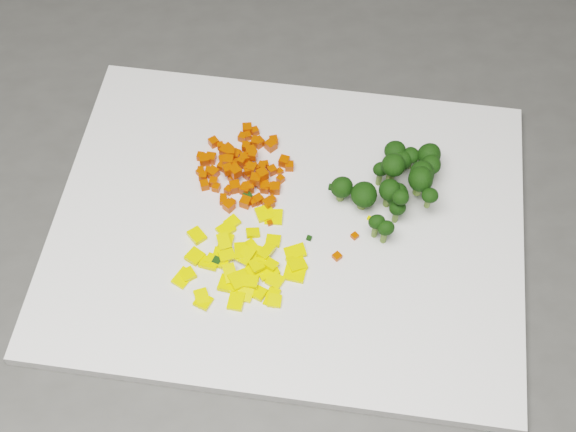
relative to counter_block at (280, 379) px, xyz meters
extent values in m
cube|color=#454442|center=(0.00, 0.00, 0.00)|extent=(1.03, 0.77, 0.90)
cube|color=white|center=(0.01, -0.03, 0.46)|extent=(0.51, 0.45, 0.01)
cube|color=#C33002|center=(-0.05, 0.02, 0.46)|extent=(0.01, 0.01, 0.01)
cube|color=#C33002|center=(-0.02, 0.04, 0.47)|extent=(0.01, 0.01, 0.01)
cube|color=#C33002|center=(0.00, 0.04, 0.46)|extent=(0.01, 0.01, 0.01)
cube|color=#C33002|center=(-0.01, 0.01, 0.47)|extent=(0.01, 0.01, 0.01)
cube|color=#C33002|center=(-0.05, 0.07, 0.47)|extent=(0.01, 0.01, 0.01)
cube|color=#C33002|center=(-0.02, 0.03, 0.47)|extent=(0.01, 0.01, 0.01)
cube|color=#C33002|center=(-0.02, 0.04, 0.46)|extent=(0.01, 0.01, 0.01)
cube|color=#C33002|center=(-0.01, 0.01, 0.46)|extent=(0.01, 0.01, 0.01)
cube|color=#C33002|center=(-0.02, 0.01, 0.47)|extent=(0.01, 0.01, 0.01)
cube|color=#C33002|center=(-0.05, 0.02, 0.47)|extent=(0.01, 0.01, 0.01)
cube|color=#C33002|center=(-0.02, 0.03, 0.46)|extent=(0.01, 0.01, 0.01)
cube|color=#C33002|center=(-0.05, 0.05, 0.47)|extent=(0.01, 0.01, 0.01)
cube|color=#C33002|center=(-0.01, 0.01, 0.47)|extent=(0.01, 0.01, 0.01)
cube|color=#C33002|center=(0.01, 0.02, 0.46)|extent=(0.01, 0.01, 0.01)
cube|color=#C33002|center=(0.00, 0.06, 0.47)|extent=(0.01, 0.01, 0.01)
cube|color=#C33002|center=(-0.05, 0.03, 0.47)|extent=(0.01, 0.01, 0.01)
cube|color=#C33002|center=(-0.03, 0.05, 0.47)|extent=(0.01, 0.01, 0.01)
cube|color=#C33002|center=(-0.06, 0.02, 0.47)|extent=(0.01, 0.01, 0.01)
cube|color=#C33002|center=(-0.02, 0.00, 0.47)|extent=(0.01, 0.01, 0.01)
cube|color=#C33002|center=(-0.01, 0.01, 0.46)|extent=(0.01, 0.01, 0.01)
cube|color=#C33002|center=(-0.01, 0.02, 0.47)|extent=(0.01, 0.01, 0.01)
cube|color=#C33002|center=(-0.01, 0.08, 0.47)|extent=(0.01, 0.01, 0.01)
cube|color=#C33002|center=(-0.04, -0.01, 0.47)|extent=(0.01, 0.01, 0.01)
cube|color=#C33002|center=(-0.02, 0.06, 0.47)|extent=(0.01, 0.01, 0.01)
cube|color=#C33002|center=(-0.06, 0.04, 0.46)|extent=(0.01, 0.01, 0.01)
cube|color=#C33002|center=(-0.04, 0.05, 0.46)|extent=(0.01, 0.01, 0.01)
cube|color=#C33002|center=(-0.03, 0.01, 0.47)|extent=(0.01, 0.01, 0.01)
cube|color=#C33002|center=(-0.03, 0.04, 0.47)|extent=(0.01, 0.01, 0.01)
cube|color=#C33002|center=(-0.04, 0.00, 0.46)|extent=(0.01, 0.01, 0.01)
cube|color=#C33002|center=(0.02, 0.03, 0.47)|extent=(0.01, 0.01, 0.01)
cube|color=#C33002|center=(-0.02, -0.01, 0.46)|extent=(0.01, 0.01, 0.01)
cube|color=#C33002|center=(-0.01, 0.03, 0.47)|extent=(0.01, 0.01, 0.01)
cube|color=#C33002|center=(-0.06, 0.06, 0.46)|extent=(0.01, 0.01, 0.01)
cube|color=#C33002|center=(-0.04, 0.04, 0.47)|extent=(0.01, 0.01, 0.01)
cube|color=#C33002|center=(-0.02, 0.07, 0.47)|extent=(0.01, 0.01, 0.01)
cube|color=#C33002|center=(-0.02, 0.05, 0.47)|extent=(0.01, 0.01, 0.01)
cube|color=#C33002|center=(-0.04, 0.06, 0.47)|extent=(0.01, 0.01, 0.01)
cube|color=#C33002|center=(-0.01, 0.08, 0.46)|extent=(0.01, 0.01, 0.01)
cube|color=#C33002|center=(-0.01, 0.07, 0.46)|extent=(0.01, 0.01, 0.01)
cube|color=#C33002|center=(-0.01, 0.05, 0.47)|extent=(0.01, 0.01, 0.01)
cube|color=#C33002|center=(-0.06, 0.04, 0.46)|extent=(0.01, 0.01, 0.01)
cube|color=#C33002|center=(-0.05, 0.03, 0.46)|extent=(0.01, 0.01, 0.01)
cube|color=#C33002|center=(-0.03, 0.04, 0.47)|extent=(0.01, 0.01, 0.01)
cube|color=#C33002|center=(-0.03, 0.01, 0.46)|extent=(0.01, 0.01, 0.01)
cube|color=#C33002|center=(-0.01, -0.01, 0.47)|extent=(0.01, 0.01, 0.01)
cube|color=#C33002|center=(-0.04, 0.03, 0.47)|extent=(0.01, 0.01, 0.01)
cube|color=#C33002|center=(-0.06, 0.03, 0.47)|extent=(0.01, 0.01, 0.01)
cube|color=#C33002|center=(-0.03, 0.00, 0.47)|extent=(0.01, 0.01, 0.01)
cube|color=#C33002|center=(-0.05, 0.00, 0.46)|extent=(0.01, 0.01, 0.01)
cube|color=#C33002|center=(0.00, 0.01, 0.47)|extent=(0.01, 0.01, 0.01)
cube|color=#C33002|center=(0.00, 0.03, 0.47)|extent=(0.01, 0.01, 0.01)
cube|color=#C33002|center=(0.00, -0.01, 0.46)|extent=(0.01, 0.01, 0.01)
cube|color=#C33002|center=(-0.02, 0.04, 0.47)|extent=(0.01, 0.01, 0.01)
cube|color=#C33002|center=(-0.02, 0.03, 0.47)|extent=(0.01, 0.01, 0.01)
cube|color=#C33002|center=(0.01, 0.06, 0.47)|extent=(0.01, 0.01, 0.01)
cube|color=#C33002|center=(-0.04, 0.01, 0.46)|extent=(0.01, 0.01, 0.01)
cube|color=#C33002|center=(-0.01, 0.03, 0.47)|extent=(0.01, 0.01, 0.01)
cube|color=#C33002|center=(-0.04, 0.07, 0.46)|extent=(0.01, 0.01, 0.01)
cube|color=#C33002|center=(-0.02, 0.01, 0.47)|extent=(0.01, 0.01, 0.01)
cube|color=#C33002|center=(-0.01, 0.04, 0.47)|extent=(0.01, 0.01, 0.01)
cube|color=#C33002|center=(-0.05, 0.01, 0.46)|extent=(0.01, 0.01, 0.01)
cube|color=#C33002|center=(-0.04, 0.04, 0.47)|extent=(0.01, 0.01, 0.01)
cube|color=#C33002|center=(-0.04, 0.01, 0.47)|extent=(0.01, 0.01, 0.01)
cube|color=#C33002|center=(-0.02, 0.05, 0.46)|extent=(0.01, 0.01, 0.01)
cube|color=#C33002|center=(0.00, 0.01, 0.46)|extent=(0.01, 0.01, 0.01)
cube|color=#C33002|center=(-0.02, 0.03, 0.47)|extent=(0.01, 0.01, 0.01)
cube|color=#C33002|center=(-0.03, 0.05, 0.47)|extent=(0.01, 0.01, 0.01)
cube|color=#C33002|center=(-0.01, 0.05, 0.46)|extent=(0.01, 0.01, 0.01)
cube|color=#C33002|center=(-0.03, 0.04, 0.47)|extent=(0.01, 0.01, 0.01)
cube|color=#C33002|center=(0.00, 0.01, 0.47)|extent=(0.01, 0.01, 0.01)
cube|color=#C33002|center=(0.02, 0.03, 0.47)|extent=(0.01, 0.01, 0.01)
cube|color=#C33002|center=(-0.03, 0.03, 0.47)|extent=(0.01, 0.01, 0.01)
cube|color=#C33002|center=(-0.06, 0.05, 0.47)|extent=(0.01, 0.01, 0.01)
cube|color=#C33002|center=(-0.03, 0.05, 0.47)|extent=(0.01, 0.01, 0.01)
cube|color=#C33002|center=(-0.01, 0.06, 0.47)|extent=(0.01, 0.01, 0.01)
cube|color=#C33002|center=(-0.04, 0.06, 0.47)|extent=(0.01, 0.01, 0.01)
cube|color=#C33002|center=(-0.04, 0.03, 0.46)|extent=(0.01, 0.01, 0.01)
cube|color=#C33002|center=(-0.02, 0.03, 0.47)|extent=(0.01, 0.01, 0.01)
cube|color=#C33002|center=(0.01, 0.06, 0.47)|extent=(0.01, 0.01, 0.01)
cube|color=#C33002|center=(-0.07, 0.04, 0.46)|extent=(0.01, 0.01, 0.01)
cube|color=#C33002|center=(-0.01, 0.01, 0.47)|extent=(0.01, 0.01, 0.01)
cube|color=yellow|center=(-0.01, -0.05, 0.46)|extent=(0.02, 0.02, 0.00)
cube|color=yellow|center=(-0.04, -0.09, 0.47)|extent=(0.02, 0.02, 0.01)
cube|color=yellow|center=(-0.08, -0.09, 0.46)|extent=(0.01, 0.02, 0.01)
cube|color=yellow|center=(-0.08, -0.05, 0.46)|extent=(0.02, 0.02, 0.01)
cube|color=yellow|center=(-0.09, -0.07, 0.46)|extent=(0.02, 0.02, 0.00)
cube|color=yellow|center=(-0.07, -0.06, 0.46)|extent=(0.02, 0.02, 0.01)
cube|color=yellow|center=(-0.02, -0.08, 0.46)|extent=(0.02, 0.02, 0.00)
cube|color=yellow|center=(0.01, -0.08, 0.46)|extent=(0.02, 0.02, 0.01)
cube|color=yellow|center=(-0.03, -0.07, 0.47)|extent=(0.01, 0.02, 0.01)
cube|color=yellow|center=(-0.05, -0.03, 0.46)|extent=(0.02, 0.02, 0.00)
cube|color=yellow|center=(-0.01, -0.02, 0.46)|extent=(0.02, 0.02, 0.01)
cube|color=yellow|center=(-0.05, -0.04, 0.46)|extent=(0.02, 0.02, 0.01)
cube|color=yellow|center=(-0.03, -0.04, 0.46)|extent=(0.01, 0.01, 0.01)
cube|color=yellow|center=(0.01, -0.06, 0.46)|extent=(0.02, 0.01, 0.01)
cube|color=yellow|center=(-0.08, -0.10, 0.46)|extent=(0.02, 0.02, 0.01)
cube|color=yellow|center=(-0.02, -0.06, 0.47)|extent=(0.02, 0.02, 0.01)
cube|color=yellow|center=(-0.06, -0.06, 0.46)|extent=(0.02, 0.02, 0.01)
cube|color=yellow|center=(-0.03, -0.05, 0.46)|extent=(0.02, 0.02, 0.00)
cube|color=yellow|center=(-0.05, -0.08, 0.47)|extent=(0.01, 0.02, 0.01)
cube|color=yellow|center=(-0.03, -0.10, 0.46)|extent=(0.02, 0.02, 0.01)
cube|color=yellow|center=(0.00, -0.08, 0.46)|extent=(0.02, 0.02, 0.00)
cube|color=yellow|center=(-0.02, -0.10, 0.46)|extent=(0.02, 0.02, 0.01)
cube|color=yellow|center=(-0.05, -0.04, 0.47)|extent=(0.01, 0.02, 0.01)
cube|color=yellow|center=(-0.02, -0.07, 0.47)|extent=(0.02, 0.02, 0.01)
cube|color=yellow|center=(-0.09, -0.07, 0.46)|extent=(0.02, 0.02, 0.01)
cube|color=yellow|center=(-0.03, -0.08, 0.46)|extent=(0.02, 0.02, 0.00)
cube|color=yellow|center=(-0.02, -0.11, 0.46)|extent=(0.01, 0.01, 0.01)
cube|color=yellow|center=(-0.06, -0.08, 0.46)|extent=(0.02, 0.02, 0.01)
cube|color=yellow|center=(-0.05, -0.10, 0.46)|extent=(0.02, 0.02, 0.01)
cube|color=yellow|center=(-0.04, -0.02, 0.46)|extent=(0.02, 0.02, 0.01)
cube|color=yellow|center=(-0.06, -0.06, 0.46)|extent=(0.02, 0.02, 0.00)
cube|color=yellow|center=(-0.05, -0.06, 0.47)|extent=(0.02, 0.01, 0.00)
cube|color=yellow|center=(-0.08, -0.03, 0.46)|extent=(0.02, 0.02, 0.01)
cube|color=yellow|center=(-0.02, -0.09, 0.46)|extent=(0.02, 0.02, 0.01)
cube|color=yellow|center=(-0.03, -0.06, 0.46)|extent=(0.02, 0.02, 0.01)
cube|color=yellow|center=(-0.04, -0.10, 0.46)|extent=(0.02, 0.02, 0.01)
cube|color=yellow|center=(-0.01, -0.02, 0.46)|extent=(0.02, 0.02, 0.01)
cube|color=yellow|center=(-0.04, -0.06, 0.47)|extent=(0.02, 0.02, 0.01)
cube|color=yellow|center=(-0.04, -0.06, 0.47)|extent=(0.01, 0.02, 0.00)
cube|color=yellow|center=(-0.05, -0.08, 0.47)|extent=(0.02, 0.02, 0.01)
cube|color=#C33002|center=(0.06, -0.06, 0.46)|extent=(0.01, 0.01, 0.00)
cube|color=black|center=(-0.06, -0.06, 0.46)|extent=(0.01, 0.01, 0.01)
cube|color=#C33002|center=(-0.01, -0.03, 0.46)|extent=(0.01, 0.01, 0.00)
cube|color=#C33002|center=(0.04, -0.08, 0.46)|extent=(0.01, 0.01, 0.00)
cube|color=black|center=(0.02, -0.05, 0.46)|extent=(0.01, 0.01, 0.00)
cube|color=yellow|center=(0.08, -0.04, 0.46)|extent=(0.01, 0.01, 0.00)
cube|color=black|center=(0.05, 0.00, 0.46)|extent=(0.01, 0.01, 0.00)
cube|color=#C33002|center=(0.01, 0.03, 0.46)|extent=(0.01, 0.01, 0.00)
cube|color=black|center=(-0.03, 0.00, 0.46)|extent=(0.01, 0.01, 0.01)
camera|label=1|loc=(-0.07, -0.42, 1.08)|focal=50.00mm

